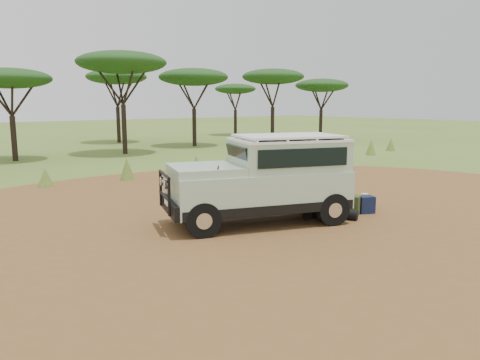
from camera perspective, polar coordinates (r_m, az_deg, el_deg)
ground at (r=11.82m, az=4.62°, el=-5.55°), size 140.00×140.00×0.00m
dirt_clearing at (r=11.82m, az=4.62°, el=-5.53°), size 23.00×23.00×0.01m
grass_fringe at (r=18.96m, az=-13.13°, el=1.18°), size 36.60×1.60×0.90m
acacia_treeline at (r=29.50m, az=-21.74°, el=12.35°), size 46.70×13.20×6.26m
safari_vehicle at (r=11.85m, az=3.02°, el=-0.14°), size 4.89×3.20×2.24m
walking_staff at (r=10.81m, az=-3.49°, el=-2.51°), size 0.28×0.33×1.63m
backpack_black at (r=12.69m, az=8.83°, el=-3.25°), size 0.45×0.35×0.58m
backpack_navy at (r=12.72m, az=10.82°, el=-3.40°), size 0.43×0.33×0.52m
backpack_olive at (r=13.20m, az=13.79°, el=-3.02°), size 0.46×0.41×0.53m
duffel_navy at (r=13.47m, az=15.09°, el=-2.93°), size 0.52×0.47×0.48m
hard_case at (r=14.10m, az=14.91°, el=-2.71°), size 0.49×0.38×0.32m
stuff_sack at (r=12.62m, az=13.52°, el=-4.17°), size 0.37×0.37×0.28m
safari_hat at (r=14.06m, az=14.95°, el=-1.90°), size 0.41×0.41×0.12m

